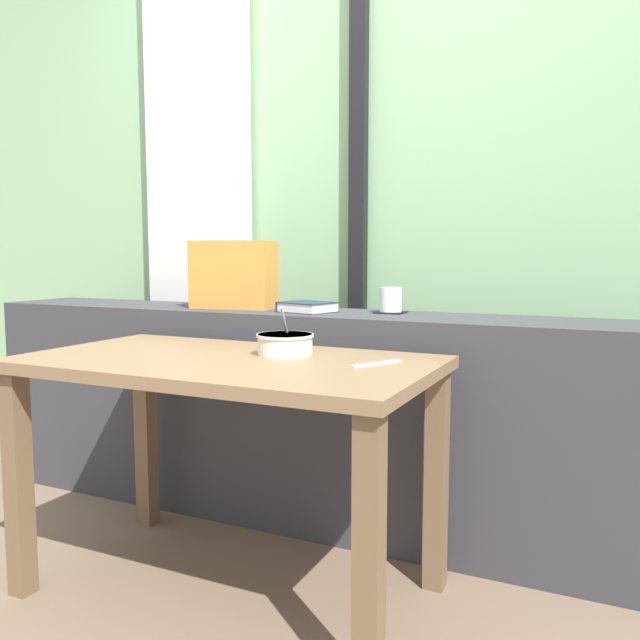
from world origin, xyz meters
TOP-DOWN VIEW (x-y plane):
  - ground at (0.00, 0.00)m, footprint 8.00×8.00m
  - outdoor_backdrop at (0.00, 1.11)m, footprint 4.80×0.08m
  - curtain_left_panel at (-0.84, 1.01)m, footprint 0.56×0.06m
  - window_divider_post at (-0.03, 1.04)m, footprint 0.07×0.05m
  - dark_console_ledge at (0.00, 0.55)m, footprint 2.80×0.37m
  - breakfast_table at (0.00, -0.03)m, footprint 1.19×0.65m
  - coaster_square at (0.27, 0.62)m, footprint 0.10×0.10m
  - juice_glass at (0.27, 0.62)m, footprint 0.08×0.08m
  - closed_book at (-0.01, 0.52)m, footprint 0.21×0.19m
  - throw_pillow at (-0.34, 0.55)m, footprint 0.33×0.18m
  - soup_bowl at (0.12, 0.10)m, footprint 0.17×0.17m
  - fork_utensil at (0.43, 0.05)m, footprint 0.09×0.16m

SIDE VIEW (x-z plane):
  - ground at x=0.00m, z-range 0.00..0.00m
  - dark_console_ledge at x=0.00m, z-range 0.00..0.79m
  - breakfast_table at x=0.00m, z-range 0.24..0.94m
  - fork_utensil at x=0.43m, z-range 0.70..0.71m
  - soup_bowl at x=0.12m, z-range 0.66..0.80m
  - coaster_square at x=0.27m, z-range 0.79..0.79m
  - closed_book at x=-0.01m, z-range 0.79..0.82m
  - juice_glass at x=0.27m, z-range 0.79..0.87m
  - throw_pillow at x=-0.34m, z-range 0.79..1.05m
  - curtain_left_panel at x=-0.84m, z-range 0.00..2.50m
  - window_divider_post at x=-0.03m, z-range 0.00..2.60m
  - outdoor_backdrop at x=0.00m, z-range 0.00..2.80m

